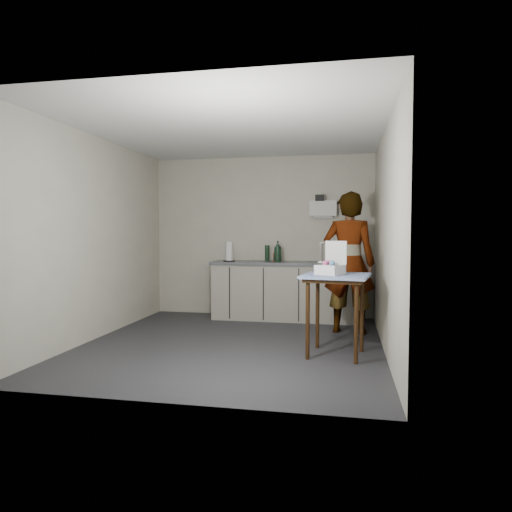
% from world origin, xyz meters
% --- Properties ---
extents(ground, '(4.00, 4.00, 0.00)m').
position_xyz_m(ground, '(0.00, 0.00, 0.00)').
color(ground, '#242428').
rests_on(ground, ground).
extents(wall_back, '(3.60, 0.02, 2.60)m').
position_xyz_m(wall_back, '(0.00, 1.99, 1.30)').
color(wall_back, beige).
rests_on(wall_back, ground).
extents(wall_right, '(0.02, 4.00, 2.60)m').
position_xyz_m(wall_right, '(1.79, 0.00, 1.30)').
color(wall_right, beige).
rests_on(wall_right, ground).
extents(wall_left, '(0.02, 4.00, 2.60)m').
position_xyz_m(wall_left, '(-1.79, 0.00, 1.30)').
color(wall_left, beige).
rests_on(wall_left, ground).
extents(ceiling, '(3.60, 4.00, 0.01)m').
position_xyz_m(ceiling, '(0.00, 0.00, 2.60)').
color(ceiling, white).
rests_on(ceiling, wall_back).
extents(kitchen_counter, '(2.24, 0.62, 0.91)m').
position_xyz_m(kitchen_counter, '(0.40, 1.70, 0.43)').
color(kitchen_counter, black).
rests_on(kitchen_counter, ground).
extents(wall_shelf, '(0.42, 0.18, 0.37)m').
position_xyz_m(wall_shelf, '(1.00, 1.92, 1.75)').
color(wall_shelf, white).
rests_on(wall_shelf, ground).
extents(side_table, '(0.80, 0.80, 0.91)m').
position_xyz_m(side_table, '(1.25, -0.29, 0.79)').
color(side_table, '#331A0B').
rests_on(side_table, ground).
extents(standing_man, '(0.75, 0.54, 1.92)m').
position_xyz_m(standing_man, '(1.40, 0.91, 0.96)').
color(standing_man, '#B2A593').
rests_on(standing_man, ground).
extents(soap_bottle, '(0.15, 0.15, 0.33)m').
position_xyz_m(soap_bottle, '(0.31, 1.67, 1.07)').
color(soap_bottle, black).
rests_on(soap_bottle, kitchen_counter).
extents(soda_can, '(0.07, 0.07, 0.14)m').
position_xyz_m(soda_can, '(0.27, 1.70, 0.98)').
color(soda_can, red).
rests_on(soda_can, kitchen_counter).
extents(dark_bottle, '(0.07, 0.07, 0.26)m').
position_xyz_m(dark_bottle, '(0.13, 1.73, 1.04)').
color(dark_bottle, black).
rests_on(dark_bottle, kitchen_counter).
extents(paper_towel, '(0.18, 0.18, 0.32)m').
position_xyz_m(paper_towel, '(-0.45, 1.60, 1.06)').
color(paper_towel, black).
rests_on(paper_towel, kitchen_counter).
extents(dish_rack, '(0.44, 0.33, 0.31)m').
position_xyz_m(dish_rack, '(1.16, 1.75, 0.98)').
color(dish_rack, white).
rests_on(dish_rack, kitchen_counter).
extents(bakery_box, '(0.36, 0.36, 0.37)m').
position_xyz_m(bakery_box, '(1.19, -0.29, 0.99)').
color(bakery_box, white).
rests_on(bakery_box, side_table).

